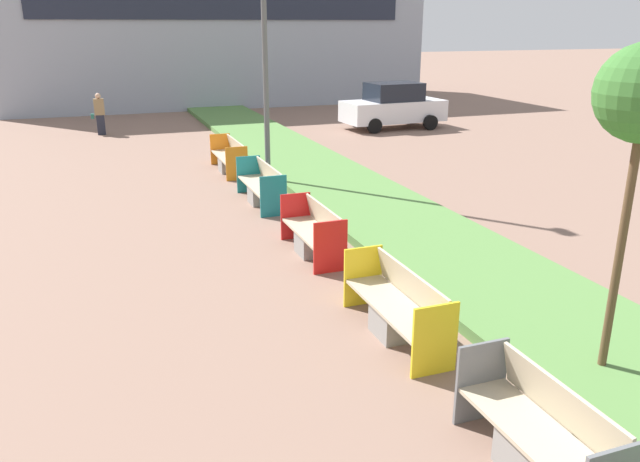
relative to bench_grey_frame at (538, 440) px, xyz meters
The scene contains 10 objects.
planter_grass_strip 5.86m from the bench_grey_frame, 67.23° to the left, with size 2.80×120.00×0.18m.
building_backdrop 32.33m from the bench_grey_frame, 84.52° to the left, with size 21.50×8.87×8.93m.
bench_grey_frame is the anchor object (origin of this frame).
bench_yellow_frame 2.99m from the bench_grey_frame, 89.92° to the left, with size 0.65×2.21×0.94m.
bench_red_frame 6.44m from the bench_grey_frame, 89.99° to the left, with size 0.65×1.99×0.94m.
bench_teal_frame 10.17m from the bench_grey_frame, 89.97° to the left, with size 0.65×2.35×0.94m.
bench_orange_frame 13.78m from the bench_grey_frame, 89.98° to the left, with size 0.65×2.29×0.94m.
street_lamp_post 12.57m from the bench_grey_frame, 87.02° to the left, with size 0.24×0.44×8.56m.
pedestrian_walking 22.12m from the bench_grey_frame, 98.70° to the left, with size 0.53×0.24×1.60m.
parked_car_distant 20.97m from the bench_grey_frame, 67.31° to the left, with size 4.30×2.01×1.86m.
Camera 1 is at (-2.76, 2.60, 4.15)m, focal length 35.00 mm.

